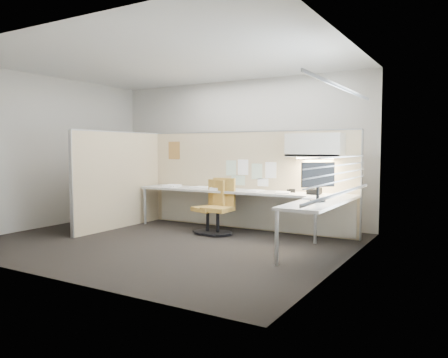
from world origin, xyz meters
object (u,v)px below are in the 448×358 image
Objects in this scene: phone at (314,191)px; monitor at (318,179)px; chair_right at (220,209)px; chair_left at (211,209)px; desk at (253,199)px.

monitor is at bearing -66.20° from phone.
phone is at bearing 14.52° from chair_right.
chair_left is 0.96× the size of chair_right.
monitor is 1.01m from phone.
monitor reaches higher than desk.
desk is 7.47× the size of monitor.
chair_right is (0.19, -0.01, 0.02)m from chair_left.
chair_right is 2.06m from monitor.
phone is (-0.37, 0.91, -0.26)m from monitor.
desk is 4.44× the size of chair_left.
monitor is at bearing -29.12° from desk.
chair_right reaches higher than desk.
chair_right is 1.61m from phone.
phone is (1.72, 0.36, 0.36)m from chair_left.
chair_right is at bearing -164.45° from phone.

